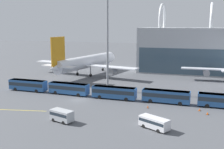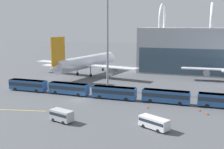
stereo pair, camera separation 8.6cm
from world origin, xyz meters
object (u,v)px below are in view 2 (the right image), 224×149
at_px(shuttle_bus_3, 166,96).
at_px(traffic_cone_2, 199,110).
at_px(shuttle_bus_0, 28,85).
at_px(shuttle_bus_2, 114,92).
at_px(traffic_cone_1, 148,107).
at_px(floodlight_mast, 107,18).
at_px(service_van_foreground, 154,122).
at_px(shuttle_bus_4, 224,100).
at_px(airliner_at_gate_near, 85,62).
at_px(traffic_cone_0, 208,113).
at_px(service_van_crossing, 62,115).
at_px(shuttle_bus_1, 69,88).

height_order(shuttle_bus_3, traffic_cone_2, shuttle_bus_3).
bearing_deg(shuttle_bus_0, shuttle_bus_3, 0.28).
distance_m(shuttle_bus_2, traffic_cone_1, 11.33).
relative_size(shuttle_bus_3, floodlight_mast, 0.37).
relative_size(shuttle_bus_0, traffic_cone_2, 19.42).
bearing_deg(shuttle_bus_0, service_van_foreground, -23.98).
bearing_deg(service_van_foreground, shuttle_bus_3, -61.36).
bearing_deg(traffic_cone_1, shuttle_bus_4, 18.72).
height_order(airliner_at_gate_near, shuttle_bus_3, airliner_at_gate_near).
height_order(shuttle_bus_4, traffic_cone_0, shuttle_bus_4).
bearing_deg(shuttle_bus_0, shuttle_bus_2, -0.67).
distance_m(shuttle_bus_2, floodlight_mast, 21.51).
relative_size(shuttle_bus_2, traffic_cone_1, 16.10).
height_order(service_van_foreground, traffic_cone_0, service_van_foreground).
distance_m(traffic_cone_1, traffic_cone_2, 11.60).
height_order(traffic_cone_1, traffic_cone_2, traffic_cone_1).
distance_m(shuttle_bus_0, floodlight_mast, 30.07).
bearing_deg(service_van_crossing, shuttle_bus_2, 93.77).
bearing_deg(service_van_crossing, traffic_cone_2, 48.60).
distance_m(traffic_cone_0, traffic_cone_2, 2.80).
bearing_deg(floodlight_mast, shuttle_bus_3, -24.42).
distance_m(traffic_cone_0, traffic_cone_1, 13.21).
xyz_separation_m(shuttle_bus_0, traffic_cone_2, (48.09, -4.11, -1.61)).
bearing_deg(shuttle_bus_2, floodlight_mast, 119.34).
bearing_deg(floodlight_mast, traffic_cone_0, -27.22).
relative_size(shuttle_bus_0, traffic_cone_1, 16.14).
distance_m(shuttle_bus_3, shuttle_bus_4, 13.32).
height_order(shuttle_bus_2, traffic_cone_1, shuttle_bus_2).
bearing_deg(shuttle_bus_3, traffic_cone_0, -31.10).
relative_size(shuttle_bus_4, traffic_cone_2, 19.41).
bearing_deg(shuttle_bus_0, service_van_crossing, -42.02).
xyz_separation_m(shuttle_bus_4, service_van_crossing, (-31.15, -20.24, -0.50)).
bearing_deg(traffic_cone_2, service_van_foreground, -118.48).
relative_size(shuttle_bus_4, traffic_cone_0, 18.53).
bearing_deg(traffic_cone_1, shuttle_bus_3, 58.85).
bearing_deg(shuttle_bus_2, service_van_crossing, -102.87).
xyz_separation_m(shuttle_bus_1, traffic_cone_0, (36.49, -6.18, -1.62)).
xyz_separation_m(shuttle_bus_0, service_van_foreground, (40.35, -18.39, -0.59)).
height_order(airliner_at_gate_near, service_van_foreground, airliner_at_gate_near).
bearing_deg(service_van_crossing, shuttle_bus_3, 65.11).
height_order(shuttle_bus_2, traffic_cone_2, shuttle_bus_2).
height_order(shuttle_bus_1, shuttle_bus_4, same).
bearing_deg(airliner_at_gate_near, shuttle_bus_4, -109.85).
xyz_separation_m(shuttle_bus_4, floodlight_mast, (-31.51, 8.16, 19.09)).
xyz_separation_m(service_van_foreground, service_van_crossing, (-18.21, -1.93, 0.09)).
height_order(service_van_foreground, traffic_cone_1, service_van_foreground).
distance_m(airliner_at_gate_near, service_van_crossing, 51.18).
distance_m(airliner_at_gate_near, shuttle_bus_3, 44.56).
bearing_deg(traffic_cone_0, shuttle_bus_1, 170.39).
relative_size(airliner_at_gate_near, shuttle_bus_0, 3.75).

